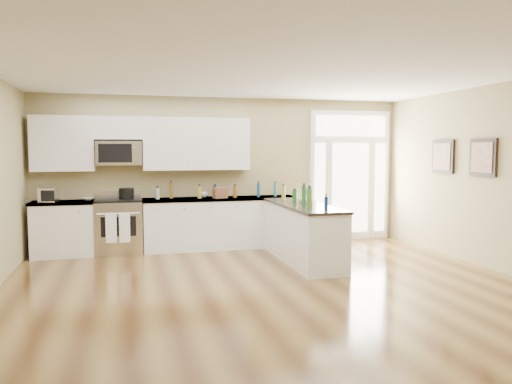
{
  "coord_description": "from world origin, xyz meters",
  "views": [
    {
      "loc": [
        -1.83,
        -5.33,
        1.81
      ],
      "look_at": [
        0.08,
        2.0,
        1.17
      ],
      "focal_mm": 35.0,
      "sensor_mm": 36.0,
      "label": 1
    }
  ],
  "objects_px": {
    "peninsula_cabinet": "(303,235)",
    "stockpot": "(126,193)",
    "toaster_oven": "(49,195)",
    "kitchen_range": "(119,226)"
  },
  "relations": [
    {
      "from": "peninsula_cabinet",
      "to": "stockpot",
      "type": "height_order",
      "value": "stockpot"
    },
    {
      "from": "stockpot",
      "to": "toaster_oven",
      "type": "xyz_separation_m",
      "value": [
        -1.26,
        -0.2,
        0.01
      ]
    },
    {
      "from": "peninsula_cabinet",
      "to": "stockpot",
      "type": "bearing_deg",
      "value": 150.89
    },
    {
      "from": "kitchen_range",
      "to": "toaster_oven",
      "type": "bearing_deg",
      "value": -174.52
    },
    {
      "from": "peninsula_cabinet",
      "to": "toaster_oven",
      "type": "height_order",
      "value": "toaster_oven"
    },
    {
      "from": "peninsula_cabinet",
      "to": "toaster_oven",
      "type": "xyz_separation_m",
      "value": [
        -4.02,
        1.34,
        0.63
      ]
    },
    {
      "from": "peninsula_cabinet",
      "to": "kitchen_range",
      "type": "height_order",
      "value": "kitchen_range"
    },
    {
      "from": "kitchen_range",
      "to": "toaster_oven",
      "type": "distance_m",
      "value": 1.27
    },
    {
      "from": "stockpot",
      "to": "toaster_oven",
      "type": "height_order",
      "value": "toaster_oven"
    },
    {
      "from": "kitchen_range",
      "to": "stockpot",
      "type": "relative_size",
      "value": 4.05
    }
  ]
}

